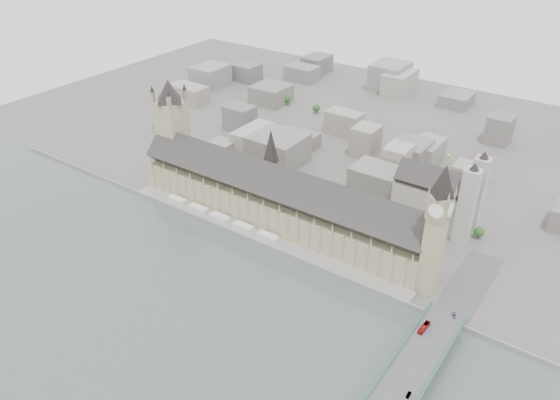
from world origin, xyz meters
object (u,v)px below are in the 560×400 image
Objects in this scene: palace_of_westminster at (277,199)px; victoria_tower at (172,127)px; elizabeth_tower at (437,222)px; red_bus_north at (424,327)px; westminster_abbey at (439,198)px; car_approach at (454,315)px; car_silver at (409,395)px; westminster_bridge at (402,390)px.

victoria_tower is (-122.00, 6.30, 32.50)m from palace_of_westminster.
victoria_tower is at bearing 176.04° from elizabeth_tower.
victoria_tower is 288.49m from red_bus_north.
westminster_abbey is at bearing 34.17° from palace_of_westminster.
car_approach is (55.78, -113.20, -14.05)m from westminster_abbey.
elizabeth_tower reaches higher than car_approach.
car_approach is (-1.40, 75.39, -0.01)m from car_silver.
westminster_bridge is 4.78× the size of westminster_abbey.
westminster_bridge is at bearing -116.02° from car_approach.
westminster_bridge is at bearing -77.30° from red_bus_north.
victoria_tower is 18.68× the size of car_approach.
palace_of_westminster is 49.51× the size of car_approach.
elizabeth_tower is 69.27m from red_bus_north.
victoria_tower is 316.87m from car_silver.
elizabeth_tower is 1.58× the size of westminster_abbey.
westminster_bridge is 68.49× the size of car_silver.
red_bus_north is at bearing -71.88° from westminster_abbey.
westminster_abbey is at bearing 107.29° from elizabeth_tower.
car_silver is 0.89× the size of car_approach.
red_bus_north is 2.57× the size of car_silver.
palace_of_westminster is 126.41m from victoria_tower.
victoria_tower is at bearing 171.07° from red_bus_north.
palace_of_westminster is 2.47× the size of elizabeth_tower.
westminster_bridge is at bearing -33.49° from palace_of_westminster.
victoria_tower reaches higher than car_approach.
westminster_abbey is 126.97m from car_approach.
victoria_tower is 0.31× the size of westminster_bridge.
red_bus_north is 25.21m from car_approach.
palace_of_westminster is at bearing 146.51° from westminster_bridge.
westminster_abbey reaches higher than westminster_bridge.
victoria_tower is 295.39m from car_approach.
elizabeth_tower is at bearing 104.11° from westminster_bridge.
palace_of_westminster is 2.65× the size of victoria_tower.
red_bus_north is (277.33, -66.68, -43.26)m from victoria_tower.
westminster_abbey reaches higher than car_approach.
westminster_bridge is 47.79m from red_bus_north.
elizabeth_tower is 20.08× the size of car_approach.
westminster_abbey is (110.92, 75.30, 2.38)m from palace_of_westminster.
palace_of_westminster is 3.90× the size of westminster_abbey.
palace_of_westminster is at bearing 145.05° from car_approach.
victoria_tower reaches higher than westminster_bridge.
victoria_tower is 8.20× the size of red_bus_north.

